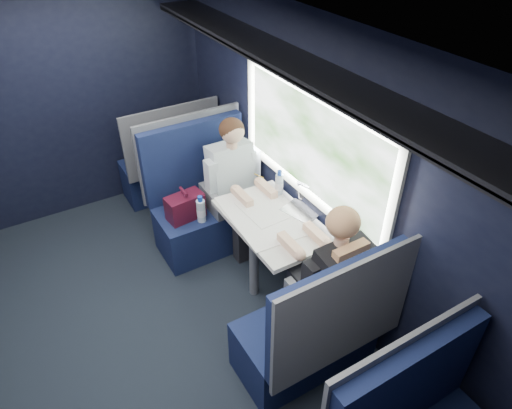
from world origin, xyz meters
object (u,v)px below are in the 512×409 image
table (270,228)px  seat_bay_far (314,332)px  laptop (306,204)px  seat_bay_near (205,205)px  seat_row_front (169,163)px  bottle_small (279,184)px  cup (279,186)px  man (236,180)px  woman (331,272)px

table → seat_bay_far: (-0.18, -0.87, -0.25)m
laptop → seat_bay_near: bearing=120.3°
seat_bay_near → seat_bay_far: 1.74m
laptop → seat_row_front: bearing=105.7°
bottle_small → cup: 0.08m
bottle_small → cup: bearing=59.9°
man → seat_bay_near: bearing=146.9°
table → laptop: 0.36m
seat_bay_far → seat_row_front: (0.00, 2.67, -0.00)m
seat_row_front → cup: bearing=-71.8°
man → bottle_small: man is taller
seat_bay_near → cup: 0.81m
table → seat_bay_near: (-0.19, 0.87, -0.24)m
seat_bay_far → seat_row_front: size_ratio=1.09×
seat_bay_near → woman: woman is taller
seat_bay_far → cup: (0.48, 1.21, 0.37)m
man → seat_row_front: bearing=102.8°
man → laptop: (0.26, -0.73, 0.08)m
seat_bay_near → seat_bay_far: same height
seat_row_front → seat_bay_near: bearing=-90.7°
table → laptop: size_ratio=2.88×
seat_bay_far → woman: (0.25, 0.17, 0.31)m
man → woman: size_ratio=1.00×
woman → laptop: woman is taller
laptop → seat_bay_far: bearing=-121.3°
seat_bay_far → man: size_ratio=0.95×
table → laptop: bearing=-5.1°
woman → bottle_small: bearing=78.5°
seat_bay_near → man: size_ratio=0.95×
cup → woman: bearing=-102.4°
seat_bay_far → woman: woman is taller
seat_row_front → cup: seat_row_front is taller
bottle_small → seat_bay_near: bearing=128.5°
table → cup: size_ratio=12.51×
man → bottle_small: size_ratio=5.62×
seat_bay_far → woman: 0.43m
seat_bay_far → woman: bearing=33.8°
man → laptop: bearing=-70.1°
seat_row_front → man: (0.25, -1.10, 0.31)m
table → cup: (0.30, 0.33, 0.12)m
seat_bay_far → man: 1.62m
seat_bay_near → table: bearing=-77.4°
laptop → cup: laptop is taller
table → cup: bearing=48.3°
woman → bottle_small: size_ratio=5.62×
seat_row_front → cup: size_ratio=14.52×
table → woman: 0.71m
seat_bay_far → cup: seat_bay_far is taller
table → seat_row_front: 1.82m
seat_row_front → seat_bay_far: bearing=-90.0°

